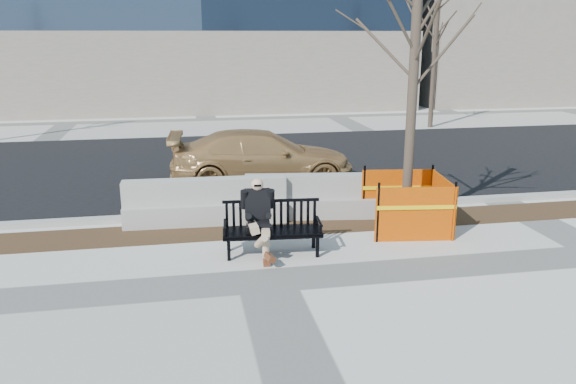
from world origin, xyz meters
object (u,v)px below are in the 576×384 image
sedan (262,183)px  jersey_barrier_left (206,223)px  seated_man (259,253)px  bench (272,254)px  tree_fence (405,229)px  jersey_barrier_right (321,216)px

sedan → jersey_barrier_left: size_ratio=1.43×
seated_man → sedan: size_ratio=0.29×
bench → jersey_barrier_left: 2.30m
bench → tree_fence: (2.89, 0.88, 0.00)m
bench → sedan: bearing=88.6°
jersey_barrier_right → jersey_barrier_left: bearing=-172.5°
tree_fence → jersey_barrier_right: tree_fence is taller
sedan → seated_man: bearing=174.8°
jersey_barrier_left → jersey_barrier_right: bearing=1.6°
tree_fence → jersey_barrier_left: size_ratio=1.74×
tree_fence → jersey_barrier_left: tree_fence is taller
tree_fence → jersey_barrier_left: (-3.98, 1.14, 0.00)m
bench → jersey_barrier_left: (-1.09, 2.03, 0.00)m
tree_fence → seated_man: bearing=-165.4°
jersey_barrier_left → jersey_barrier_right: jersey_barrier_left is taller
bench → seated_man: 0.25m
tree_fence → sedan: 4.89m
sedan → jersey_barrier_left: sedan is taller
seated_man → jersey_barrier_right: 2.55m
tree_fence → jersey_barrier_left: 4.14m
seated_man → sedan: bearing=85.8°
seated_man → jersey_barrier_right: bearing=54.3°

